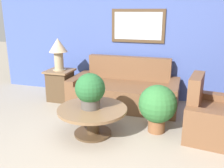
{
  "coord_description": "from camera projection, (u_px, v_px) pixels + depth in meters",
  "views": [
    {
      "loc": [
        0.98,
        -2.1,
        1.78
      ],
      "look_at": [
        -0.22,
        1.77,
        0.58
      ],
      "focal_mm": 40.0,
      "sensor_mm": 36.0,
      "label": 1
    }
  ],
  "objects": [
    {
      "name": "wall_back",
      "position": [
        139.0,
        35.0,
        5.0
      ],
      "size": [
        6.44,
        0.09,
        2.6
      ],
      "color": "#42569E",
      "rests_on": "ground_plane"
    },
    {
      "name": "couch_main",
      "position": [
        124.0,
        91.0,
        4.83
      ],
      "size": [
        2.03,
        0.95,
        0.89
      ],
      "color": "brown",
      "rests_on": "ground_plane"
    },
    {
      "name": "armchair",
      "position": [
        220.0,
        119.0,
        3.58
      ],
      "size": [
        1.11,
        1.1,
        0.89
      ],
      "rotation": [
        0.0,
        0.0,
        1.44
      ],
      "color": "brown",
      "rests_on": "ground_plane"
    },
    {
      "name": "coffee_table",
      "position": [
        92.0,
        115.0,
        3.65
      ],
      "size": [
        1.02,
        1.02,
        0.42
      ],
      "color": "#4C3823",
      "rests_on": "ground_plane"
    },
    {
      "name": "side_table",
      "position": [
        60.0,
        85.0,
        5.07
      ],
      "size": [
        0.51,
        0.51,
        0.63
      ],
      "color": "#4C3823",
      "rests_on": "ground_plane"
    },
    {
      "name": "table_lamp",
      "position": [
        58.0,
        50.0,
        4.87
      ],
      "size": [
        0.36,
        0.36,
        0.63
      ],
      "color": "tan",
      "rests_on": "side_table"
    },
    {
      "name": "potted_plant_on_table",
      "position": [
        90.0,
        90.0,
        3.54
      ],
      "size": [
        0.43,
        0.43,
        0.52
      ],
      "color": "#4C4742",
      "rests_on": "coffee_table"
    },
    {
      "name": "potted_plant_floor",
      "position": [
        158.0,
        105.0,
        3.7
      ],
      "size": [
        0.57,
        0.57,
        0.73
      ],
      "color": "brown",
      "rests_on": "ground_plane"
    }
  ]
}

